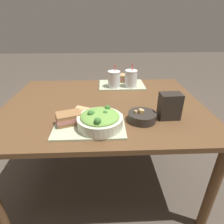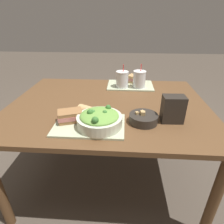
% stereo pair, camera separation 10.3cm
% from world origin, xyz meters
% --- Properties ---
extents(ground_plane, '(12.00, 12.00, 0.00)m').
position_xyz_m(ground_plane, '(0.00, 0.00, 0.00)').
color(ground_plane, '#4C4238').
extents(dining_table, '(1.39, 1.06, 0.70)m').
position_xyz_m(dining_table, '(0.00, 0.00, 0.63)').
color(dining_table, brown).
rests_on(dining_table, ground_plane).
extents(tray_near, '(0.39, 0.26, 0.01)m').
position_xyz_m(tray_near, '(-0.08, -0.32, 0.71)').
color(tray_near, '#B2BC99').
rests_on(tray_near, dining_table).
extents(tray_far, '(0.39, 0.26, 0.01)m').
position_xyz_m(tray_far, '(0.16, 0.37, 0.71)').
color(tray_far, '#B2BC99').
rests_on(tray_far, dining_table).
extents(salad_bowl, '(0.25, 0.25, 0.10)m').
position_xyz_m(salad_bowl, '(-0.02, -0.33, 0.76)').
color(salad_bowl, beige).
rests_on(salad_bowl, tray_near).
extents(soup_bowl, '(0.17, 0.17, 0.07)m').
position_xyz_m(soup_bowl, '(0.23, -0.26, 0.73)').
color(soup_bowl, '#2D2823').
rests_on(soup_bowl, dining_table).
extents(sandwich_near, '(0.16, 0.13, 0.06)m').
position_xyz_m(sandwich_near, '(-0.20, -0.29, 0.75)').
color(sandwich_near, olive).
rests_on(sandwich_near, tray_near).
extents(baguette_near, '(0.14, 0.11, 0.06)m').
position_xyz_m(baguette_near, '(-0.10, -0.22, 0.75)').
color(baguette_near, tan).
rests_on(baguette_near, tray_near).
extents(sandwich_far, '(0.17, 0.15, 0.06)m').
position_xyz_m(sandwich_far, '(0.21, 0.44, 0.75)').
color(sandwich_far, tan).
rests_on(sandwich_far, tray_far).
extents(baguette_far, '(0.10, 0.08, 0.06)m').
position_xyz_m(baguette_far, '(0.22, 0.46, 0.75)').
color(baguette_far, tan).
rests_on(baguette_far, tray_far).
extents(drink_cup_dark, '(0.10, 0.10, 0.19)m').
position_xyz_m(drink_cup_dark, '(0.09, 0.30, 0.78)').
color(drink_cup_dark, silver).
rests_on(drink_cup_dark, tray_far).
extents(drink_cup_red, '(0.10, 0.10, 0.20)m').
position_xyz_m(drink_cup_red, '(0.23, 0.30, 0.78)').
color(drink_cup_red, silver).
rests_on(drink_cup_red, tray_far).
extents(chip_bag, '(0.13, 0.09, 0.16)m').
position_xyz_m(chip_bag, '(0.39, -0.23, 0.78)').
color(chip_bag, '#28231E').
rests_on(chip_bag, dining_table).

